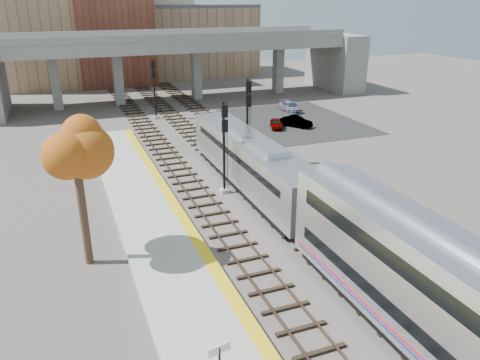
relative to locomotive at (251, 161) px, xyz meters
name	(u,v)px	position (x,y,z in m)	size (l,w,h in m)	color
ground	(303,255)	(-1.00, -10.24, -2.28)	(160.00, 160.00, 0.00)	#47423D
platform	(180,278)	(-8.25, -10.24, -2.10)	(4.50, 60.00, 0.35)	#9E9E99
yellow_strip	(215,268)	(-6.35, -10.24, -1.92)	(0.70, 60.00, 0.01)	yellow
tracks	(239,179)	(-0.07, 2.26, -2.20)	(10.70, 95.00, 0.25)	black
overpass	(182,58)	(3.92, 34.76, 3.53)	(54.00, 12.00, 9.50)	slate
buildings_far	(129,33)	(0.26, 56.33, 5.60)	(43.00, 21.00, 20.60)	#A17C5D
parking_lot	(294,121)	(13.00, 17.76, -2.26)	(14.00, 18.00, 0.04)	black
locomotive	(251,161)	(0.00, 0.00, 0.00)	(3.02, 19.05, 4.10)	#A8AAB2
signal_mast_near	(224,150)	(-2.10, 0.08, 1.13)	(0.60, 0.64, 6.92)	#9E9E99
signal_mast_mid	(248,122)	(2.00, 5.61, 1.50)	(0.60, 0.64, 7.47)	#9E9E99
signal_mast_far	(154,90)	(-2.10, 24.90, 1.26)	(0.60, 0.64, 7.10)	#9E9E99
station_sign	(220,360)	(-8.89, -18.44, -0.30)	(0.89, 0.23, 2.27)	black
tree	(75,152)	(-12.51, -6.60, 4.22)	(3.60, 3.60, 8.75)	#382619
car_a	(276,124)	(9.55, 15.41, -1.70)	(1.27, 3.15, 1.07)	#99999E
car_b	(296,122)	(11.94, 15.19, -1.64)	(1.28, 3.66, 1.20)	#99999E
car_c	(290,107)	(14.83, 22.30, -1.63)	(1.70, 4.17, 1.21)	#99999E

